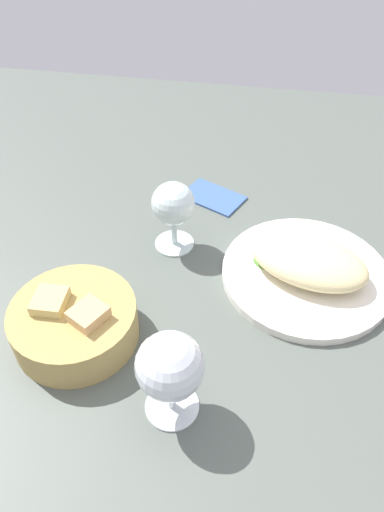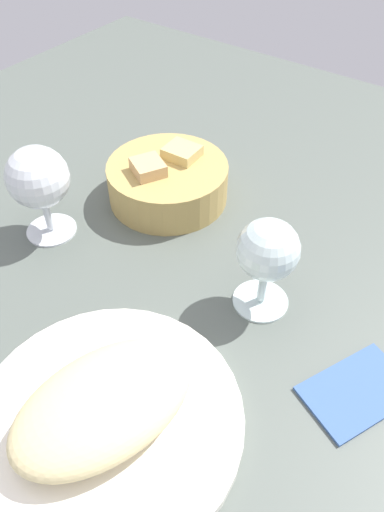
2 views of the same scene
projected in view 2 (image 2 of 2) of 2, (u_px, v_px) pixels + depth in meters
ground_plane at (182, 322)px, 57.28cm from camera, size 140.00×140.00×2.00cm
plate at (108, 420)px, 46.89cm from camera, size 26.14×26.14×1.40cm
omelette at (104, 404)px, 44.74cm from camera, size 20.53×15.92×4.71cm
lettuce_garnish at (159, 374)px, 48.79cm from camera, size 4.47×4.47×1.52cm
bread_basket at (168, 180)px, 70.35cm from camera, size 17.20×17.20×7.33cm
wine_glass_near at (267, 254)px, 52.59cm from camera, size 6.97×6.97×12.10cm
wine_glass_far at (38, 180)px, 61.20cm from camera, size 7.99×7.99×12.92cm
folded_napkin at (358, 390)px, 49.45cm from camera, size 12.92×10.98×0.80cm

